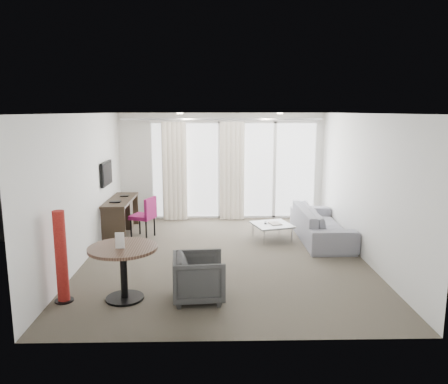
{
  "coord_description": "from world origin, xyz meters",
  "views": [
    {
      "loc": [
        -0.19,
        -7.68,
        2.64
      ],
      "look_at": [
        0.0,
        0.6,
        1.1
      ],
      "focal_mm": 35.0,
      "sensor_mm": 36.0,
      "label": 1
    }
  ],
  "objects_px": {
    "sofa": "(321,224)",
    "tub_armchair": "(199,277)",
    "desk_chair": "(143,217)",
    "rattan_chair_b": "(291,191)",
    "coffee_table": "(272,232)",
    "rattan_chair_a": "(252,190)",
    "round_table": "(124,273)",
    "desk": "(121,216)",
    "red_lamp": "(61,257)"
  },
  "relations": [
    {
      "from": "red_lamp",
      "to": "sofa",
      "type": "height_order",
      "value": "red_lamp"
    },
    {
      "from": "desk_chair",
      "to": "rattan_chair_b",
      "type": "bearing_deg",
      "value": 59.04
    },
    {
      "from": "desk",
      "to": "round_table",
      "type": "relative_size",
      "value": 1.66
    },
    {
      "from": "round_table",
      "to": "tub_armchair",
      "type": "relative_size",
      "value": 1.34
    },
    {
      "from": "round_table",
      "to": "desk_chair",
      "type": "bearing_deg",
      "value": 94.3
    },
    {
      "from": "desk_chair",
      "to": "coffee_table",
      "type": "distance_m",
      "value": 2.74
    },
    {
      "from": "rattan_chair_b",
      "to": "rattan_chair_a",
      "type": "bearing_deg",
      "value": 171.24
    },
    {
      "from": "desk_chair",
      "to": "rattan_chair_b",
      "type": "height_order",
      "value": "rattan_chair_b"
    },
    {
      "from": "desk_chair",
      "to": "rattan_chair_a",
      "type": "xyz_separation_m",
      "value": [
        2.58,
        3.16,
        0.0
      ]
    },
    {
      "from": "tub_armchair",
      "to": "coffee_table",
      "type": "relative_size",
      "value": 0.98
    },
    {
      "from": "sofa",
      "to": "rattan_chair_a",
      "type": "distance_m",
      "value": 3.62
    },
    {
      "from": "coffee_table",
      "to": "sofa",
      "type": "relative_size",
      "value": 0.32
    },
    {
      "from": "sofa",
      "to": "rattan_chair_a",
      "type": "relative_size",
      "value": 2.62
    },
    {
      "from": "desk",
      "to": "round_table",
      "type": "bearing_deg",
      "value": -77.64
    },
    {
      "from": "rattan_chair_b",
      "to": "coffee_table",
      "type": "bearing_deg",
      "value": -103.53
    },
    {
      "from": "sofa",
      "to": "tub_armchair",
      "type": "bearing_deg",
      "value": 139.86
    },
    {
      "from": "coffee_table",
      "to": "rattan_chair_b",
      "type": "relative_size",
      "value": 0.84
    },
    {
      "from": "round_table",
      "to": "rattan_chair_b",
      "type": "distance_m",
      "value": 6.96
    },
    {
      "from": "desk",
      "to": "rattan_chair_a",
      "type": "height_order",
      "value": "rattan_chair_a"
    },
    {
      "from": "red_lamp",
      "to": "sofa",
      "type": "xyz_separation_m",
      "value": [
        4.34,
        2.91,
        -0.32
      ]
    },
    {
      "from": "desk",
      "to": "red_lamp",
      "type": "distance_m",
      "value": 3.52
    },
    {
      "from": "desk",
      "to": "rattan_chair_b",
      "type": "bearing_deg",
      "value": 31.74
    },
    {
      "from": "sofa",
      "to": "rattan_chair_a",
      "type": "height_order",
      "value": "rattan_chair_a"
    },
    {
      "from": "round_table",
      "to": "tub_armchair",
      "type": "xyz_separation_m",
      "value": [
        1.06,
        -0.04,
        -0.06
      ]
    },
    {
      "from": "tub_armchair",
      "to": "round_table",
      "type": "bearing_deg",
      "value": 83.61
    },
    {
      "from": "desk",
      "to": "red_lamp",
      "type": "height_order",
      "value": "red_lamp"
    },
    {
      "from": "round_table",
      "to": "coffee_table",
      "type": "bearing_deg",
      "value": 49.28
    },
    {
      "from": "round_table",
      "to": "sofa",
      "type": "bearing_deg",
      "value": 39.22
    },
    {
      "from": "tub_armchair",
      "to": "coffee_table",
      "type": "xyz_separation_m",
      "value": [
        1.42,
        2.92,
        -0.16
      ]
    },
    {
      "from": "sofa",
      "to": "rattan_chair_b",
      "type": "height_order",
      "value": "rattan_chair_b"
    },
    {
      "from": "desk_chair",
      "to": "coffee_table",
      "type": "height_order",
      "value": "desk_chair"
    },
    {
      "from": "desk",
      "to": "tub_armchair",
      "type": "distance_m",
      "value": 3.93
    },
    {
      "from": "red_lamp",
      "to": "rattan_chair_a",
      "type": "height_order",
      "value": "red_lamp"
    },
    {
      "from": "rattan_chair_a",
      "to": "tub_armchair",
      "type": "bearing_deg",
      "value": -78.99
    },
    {
      "from": "red_lamp",
      "to": "tub_armchair",
      "type": "distance_m",
      "value": 1.93
    },
    {
      "from": "rattan_chair_a",
      "to": "rattan_chair_b",
      "type": "xyz_separation_m",
      "value": [
        1.1,
        -0.23,
        0.0
      ]
    },
    {
      "from": "tub_armchair",
      "to": "coffee_table",
      "type": "bearing_deg",
      "value": -30.38
    },
    {
      "from": "rattan_chair_a",
      "to": "rattan_chair_b",
      "type": "distance_m",
      "value": 1.12
    },
    {
      "from": "tub_armchair",
      "to": "red_lamp",
      "type": "bearing_deg",
      "value": 86.05
    },
    {
      "from": "round_table",
      "to": "rattan_chair_b",
      "type": "relative_size",
      "value": 1.1
    },
    {
      "from": "rattan_chair_a",
      "to": "rattan_chair_b",
      "type": "relative_size",
      "value": 0.99
    },
    {
      "from": "sofa",
      "to": "rattan_chair_b",
      "type": "xyz_separation_m",
      "value": [
        -0.06,
        3.19,
        0.11
      ]
    },
    {
      "from": "desk_chair",
      "to": "rattan_chair_b",
      "type": "xyz_separation_m",
      "value": [
        3.67,
        2.93,
        0.01
      ]
    },
    {
      "from": "red_lamp",
      "to": "rattan_chair_b",
      "type": "distance_m",
      "value": 7.46
    },
    {
      "from": "desk",
      "to": "coffee_table",
      "type": "relative_size",
      "value": 2.18
    },
    {
      "from": "sofa",
      "to": "rattan_chair_b",
      "type": "relative_size",
      "value": 2.61
    },
    {
      "from": "desk",
      "to": "round_table",
      "type": "height_order",
      "value": "round_table"
    },
    {
      "from": "desk",
      "to": "coffee_table",
      "type": "bearing_deg",
      "value": -9.96
    },
    {
      "from": "desk_chair",
      "to": "rattan_chair_a",
      "type": "height_order",
      "value": "rattan_chair_a"
    },
    {
      "from": "sofa",
      "to": "desk",
      "type": "bearing_deg",
      "value": 82.07
    }
  ]
}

